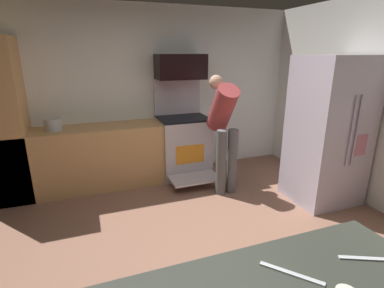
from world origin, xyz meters
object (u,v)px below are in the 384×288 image
microwave (181,67)px  refrigerator (328,131)px  person_cook (224,125)px  oven_range (183,144)px  stock_pot (53,125)px

microwave → refrigerator: bearing=-45.7°
person_cook → refrigerator: bearing=-32.5°
microwave → person_cook: 1.15m
oven_range → microwave: bearing=90.0°
microwave → refrigerator: (1.48, -1.52, -0.76)m
oven_range → person_cook: person_cook is taller
oven_range → refrigerator: (1.48, -1.43, 0.43)m
microwave → refrigerator: microwave is taller
oven_range → stock_pot: (-1.84, 0.02, 0.47)m
refrigerator → person_cook: (-1.13, 0.72, 0.01)m
refrigerator → stock_pot: 3.62m
microwave → person_cook: size_ratio=0.46×
refrigerator → stock_pot: refrigerator is taller
oven_range → person_cook: bearing=-63.5°
person_cook → microwave: bearing=113.7°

